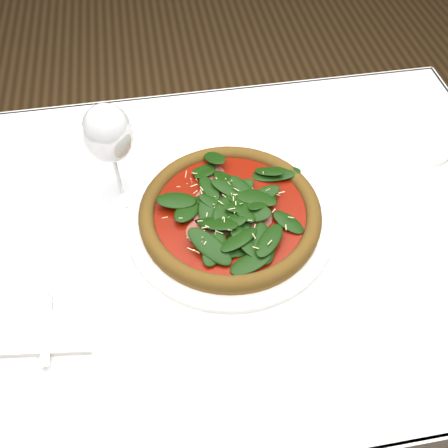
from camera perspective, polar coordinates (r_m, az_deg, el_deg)
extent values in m
plane|color=brown|center=(1.56, -0.92, -17.74)|extent=(6.00, 6.00, 0.00)
cube|color=white|center=(0.91, -1.51, -1.62)|extent=(1.20, 0.80, 0.04)
cylinder|color=#4A321D|center=(1.54, 17.09, 2.95)|extent=(0.06, 0.06, 0.71)
cube|color=white|center=(1.25, -4.26, 10.60)|extent=(1.20, 0.01, 0.22)
cylinder|color=white|center=(0.90, 0.69, 0.56)|extent=(0.38, 0.38, 0.01)
torus|color=white|center=(0.90, 0.69, 0.73)|extent=(0.38, 0.38, 0.01)
cylinder|color=olive|center=(0.89, 0.70, 1.03)|extent=(0.35, 0.35, 0.01)
torus|color=olive|center=(0.89, 0.70, 1.39)|extent=(0.35, 0.35, 0.03)
cylinder|color=maroon|center=(0.89, 0.70, 1.39)|extent=(0.29, 0.29, 0.00)
cylinder|color=#9C473E|center=(0.88, 0.70, 1.56)|extent=(0.26, 0.26, 0.00)
ellipsoid|color=#133609|center=(0.88, 0.71, 2.01)|extent=(0.28, 0.28, 0.03)
cylinder|color=#EFE59C|center=(0.87, 0.72, 2.29)|extent=(0.26, 0.26, 0.00)
cylinder|color=white|center=(0.97, -11.55, 3.47)|extent=(0.08, 0.08, 0.00)
cylinder|color=white|center=(0.93, -12.07, 5.62)|extent=(0.01, 0.01, 0.10)
ellipsoid|color=white|center=(0.87, -13.13, 10.01)|extent=(0.09, 0.09, 0.11)
cube|color=white|center=(0.83, -19.52, -11.78)|extent=(0.15, 0.08, 0.01)
cube|color=silver|center=(0.82, -19.67, -11.54)|extent=(0.01, 0.11, 0.00)
cube|color=silver|center=(0.85, -19.50, -7.65)|extent=(0.02, 0.04, 0.00)
cylinder|color=white|center=(1.12, 21.39, 8.76)|extent=(0.14, 0.14, 0.01)
torus|color=white|center=(1.12, 21.44, 8.87)|extent=(0.14, 0.14, 0.01)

